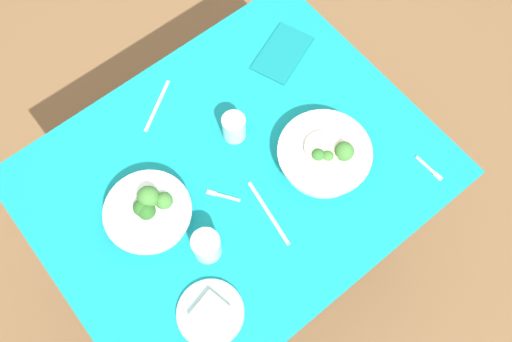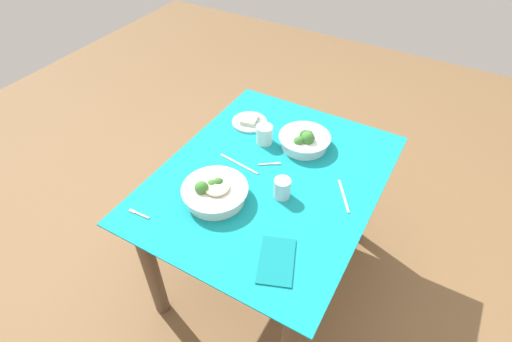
# 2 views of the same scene
# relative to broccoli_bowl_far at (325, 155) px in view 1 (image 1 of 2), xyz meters

# --- Properties ---
(ground_plane) EXTENTS (6.00, 6.00, 0.00)m
(ground_plane) POSITION_rel_broccoli_bowl_far_xyz_m (0.23, -0.13, -0.75)
(ground_plane) COLOR brown
(dining_table) EXTENTS (1.15, 0.91, 0.71)m
(dining_table) POSITION_rel_broccoli_bowl_far_xyz_m (0.23, -0.13, -0.16)
(dining_table) COLOR teal
(dining_table) RESTS_ON ground_plane
(broccoli_bowl_far) EXTENTS (0.27, 0.27, 0.10)m
(broccoli_bowl_far) POSITION_rel_broccoli_bowl_far_xyz_m (0.00, 0.00, 0.00)
(broccoli_bowl_far) COLOR white
(broccoli_bowl_far) RESTS_ON dining_table
(broccoli_bowl_near) EXTENTS (0.24, 0.24, 0.10)m
(broccoli_bowl_near) POSITION_rel_broccoli_bowl_far_xyz_m (0.49, -0.18, 0.00)
(broccoli_bowl_near) COLOR white
(broccoli_bowl_near) RESTS_ON dining_table
(bread_side_plate) EXTENTS (0.18, 0.18, 0.03)m
(bread_side_plate) POSITION_rel_broccoli_bowl_far_xyz_m (0.52, 0.14, -0.03)
(bread_side_plate) COLOR #99C6D1
(bread_side_plate) RESTS_ON dining_table
(water_glass_center) EXTENTS (0.07, 0.07, 0.09)m
(water_glass_center) POSITION_rel_broccoli_bowl_far_xyz_m (0.15, -0.23, 0.01)
(water_glass_center) COLOR silver
(water_glass_center) RESTS_ON dining_table
(water_glass_side) EXTENTS (0.08, 0.08, 0.09)m
(water_glass_side) POSITION_rel_broccoli_bowl_far_xyz_m (0.43, 0.00, 0.01)
(water_glass_side) COLOR silver
(water_glass_side) RESTS_ON dining_table
(fork_by_far_bowl) EXTENTS (0.02, 0.10, 0.00)m
(fork_by_far_bowl) POSITION_rel_broccoli_bowl_far_xyz_m (-0.22, 0.22, -0.03)
(fork_by_far_bowl) COLOR #B7B7BC
(fork_by_far_bowl) RESTS_ON dining_table
(fork_by_near_bowl) EXTENTS (0.07, 0.09, 0.00)m
(fork_by_near_bowl) POSITION_rel_broccoli_bowl_far_xyz_m (0.30, -0.10, -0.03)
(fork_by_near_bowl) COLOR #B7B7BC
(fork_by_near_bowl) RESTS_ON dining_table
(table_knife_left) EXTENTS (0.04, 0.22, 0.00)m
(table_knife_left) POSITION_rel_broccoli_bowl_far_xyz_m (0.23, 0.03, -0.03)
(table_knife_left) COLOR #B7B7BC
(table_knife_left) RESTS_ON dining_table
(table_knife_right) EXTENTS (0.16, 0.11, 0.00)m
(table_knife_right) POSITION_rel_broccoli_bowl_far_xyz_m (0.28, -0.46, -0.03)
(table_knife_right) COLOR #B7B7BC
(table_knife_right) RESTS_ON dining_table
(napkin_folded_upper) EXTENTS (0.24, 0.19, 0.01)m
(napkin_folded_upper) POSITION_rel_broccoli_bowl_far_xyz_m (-0.15, -0.36, -0.03)
(napkin_folded_upper) COLOR #0F777D
(napkin_folded_upper) RESTS_ON dining_table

